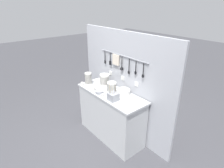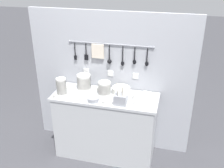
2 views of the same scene
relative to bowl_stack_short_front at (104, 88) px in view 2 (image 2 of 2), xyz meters
The scene contains 19 objects.
ground_plane 0.93m from the bowl_stack_short_front, 62.57° to the right, with size 20.00×20.00×0.00m, color #424247.
counter 0.51m from the bowl_stack_short_front, 62.57° to the right, with size 1.26×0.49×0.85m.
back_wall 0.25m from the bowl_stack_short_front, 86.06° to the left, with size 2.06×0.09×1.80m.
bowl_stack_short_front is the anchor object (origin of this frame).
bowl_stack_wide_centre 0.30m from the bowl_stack_short_front, 165.06° to the left, with size 0.17×0.17×0.19m.
bowl_stack_back_corner 0.51m from the bowl_stack_short_front, 165.86° to the right, with size 0.12×0.12×0.21m.
plate_stack 0.21m from the bowl_stack_short_front, 23.69° to the left, with size 0.22×0.22×0.08m.
steel_mixing_bowl 0.22m from the bowl_stack_short_front, 113.31° to the right, with size 0.13×0.13×0.04m.
cutlery_caddy 0.29m from the bowl_stack_short_front, 35.21° to the right, with size 0.14×0.14×0.26m.
cup_back_left 0.49m from the bowl_stack_short_front, 12.34° to the left, with size 0.05×0.05×0.05m.
cup_by_caddy 0.15m from the bowl_stack_short_front, 137.80° to the left, with size 0.05×0.05×0.05m.
cup_beside_plates 0.24m from the bowl_stack_short_front, 75.80° to the right, with size 0.05×0.05×0.05m.
cup_centre 0.50m from the bowl_stack_short_front, behind, with size 0.05×0.05×0.05m.
cup_back_right 0.38m from the bowl_stack_short_front, ahead, with size 0.05×0.05×0.05m.
cup_edge_near 0.44m from the bowl_stack_short_front, ahead, with size 0.05×0.05×0.05m.
cup_edge_far 0.55m from the bowl_stack_short_front, ahead, with size 0.05×0.05×0.05m.
cup_front_left 0.31m from the bowl_stack_short_front, 138.82° to the right, with size 0.05×0.05×0.05m.
cup_mid_row 0.44m from the bowl_stack_short_front, 21.10° to the right, with size 0.05×0.05×0.05m.
cup_front_right 0.58m from the bowl_stack_short_front, 156.66° to the right, with size 0.05×0.05×0.05m.
Camera 2 is at (0.76, -2.64, 2.32)m, focal length 42.00 mm.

